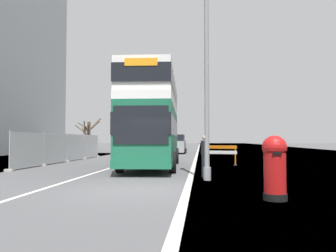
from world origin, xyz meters
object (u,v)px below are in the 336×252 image
at_px(lamppost_foreground, 207,64).
at_px(car_oncoming_near, 177,145).
at_px(pedestrian_at_kerb, 205,156).
at_px(double_decker_bus, 153,119).
at_px(car_receding_far, 179,143).
at_px(roadworks_barrier, 221,152).
at_px(red_pillar_postbox, 275,165).
at_px(car_receding_mid, 154,144).

xyz_separation_m(lamppost_foreground, car_oncoming_near, (-2.91, 24.26, -3.47)).
bearing_deg(car_oncoming_near, pedestrian_at_kerb, -83.05).
xyz_separation_m(double_decker_bus, car_receding_far, (-0.82, 33.35, -1.60)).
xyz_separation_m(double_decker_bus, roadworks_barrier, (3.93, 1.88, -1.92)).
height_order(red_pillar_postbox, car_receding_mid, car_receding_mid).
distance_m(double_decker_bus, pedestrian_at_kerb, 5.83).
xyz_separation_m(car_receding_mid, pedestrian_at_kerb, (6.46, -30.00, -0.13)).
bearing_deg(car_oncoming_near, lamppost_foreground, -83.17).
height_order(lamppost_foreground, car_oncoming_near, lamppost_foreground).
xyz_separation_m(roadworks_barrier, pedestrian_at_kerb, (-1.07, -6.62, 0.09)).
distance_m(roadworks_barrier, pedestrian_at_kerb, 6.71).
bearing_deg(red_pillar_postbox, lamppost_foreground, 112.75).
bearing_deg(lamppost_foreground, car_receding_far, 95.48).
bearing_deg(roadworks_barrier, car_receding_mid, 107.86).
bearing_deg(car_receding_far, pedestrian_at_kerb, -84.48).
height_order(roadworks_barrier, pedestrian_at_kerb, pedestrian_at_kerb).
bearing_deg(car_receding_far, roadworks_barrier, -81.41).
xyz_separation_m(double_decker_bus, pedestrian_at_kerb, (2.86, -4.75, -1.83)).
distance_m(lamppost_foreground, pedestrian_at_kerb, 3.72).
xyz_separation_m(lamppost_foreground, car_receding_far, (-3.75, 39.03, -3.37)).
bearing_deg(roadworks_barrier, pedestrian_at_kerb, -99.19).
height_order(lamppost_foreground, red_pillar_postbox, lamppost_foreground).
distance_m(red_pillar_postbox, roadworks_barrier, 11.52).
distance_m(roadworks_barrier, car_oncoming_near, 17.16).
distance_m(lamppost_foreground, roadworks_barrier, 8.47).
distance_m(lamppost_foreground, car_oncoming_near, 24.68).
distance_m(car_receding_mid, car_receding_far, 8.56).
bearing_deg(pedestrian_at_kerb, red_pillar_postbox, -70.61).
height_order(car_receding_far, pedestrian_at_kerb, car_receding_far).
relative_size(lamppost_foreground, car_oncoming_near, 2.09).
relative_size(roadworks_barrier, car_oncoming_near, 0.41).
xyz_separation_m(roadworks_barrier, car_receding_mid, (-7.53, 23.38, 0.22)).
distance_m(red_pillar_postbox, pedestrian_at_kerb, 5.17).
bearing_deg(car_receding_mid, red_pillar_postbox, -76.80).
relative_size(double_decker_bus, lamppost_foreground, 1.11).
relative_size(double_decker_bus, car_receding_mid, 2.34).
xyz_separation_m(roadworks_barrier, car_receding_far, (-4.75, 31.47, 0.32)).
bearing_deg(car_oncoming_near, red_pillar_postbox, -80.81).
xyz_separation_m(double_decker_bus, car_oncoming_near, (0.02, 18.58, -1.70)).
distance_m(double_decker_bus, lamppost_foreground, 6.63).
xyz_separation_m(lamppost_foreground, car_receding_mid, (-6.53, 30.93, -3.47)).
height_order(lamppost_foreground, pedestrian_at_kerb, lamppost_foreground).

